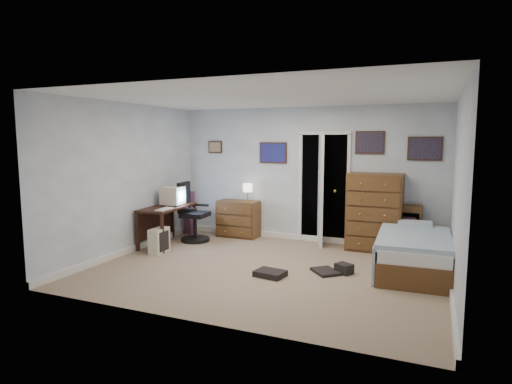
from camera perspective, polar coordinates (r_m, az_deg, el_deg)
floor at (r=6.42m, az=1.44°, el=-10.32°), size 5.00×4.00×0.02m
computer_desk at (r=7.94m, az=-12.24°, el=-3.00°), size 0.63×1.25×0.71m
crt_monitor at (r=7.96m, az=-11.03°, el=-0.49°), size 0.38×0.36×0.34m
keyboard at (r=7.48m, az=-12.13°, el=-2.25°), size 0.16×0.38×0.02m
pc_tower at (r=7.41m, az=-12.78°, el=-6.35°), size 0.21×0.40×0.42m
office_chair at (r=8.12m, az=-8.52°, el=-3.50°), size 0.57×0.57×1.11m
media_stack at (r=8.74m, az=-8.91°, el=-2.75°), size 0.18×0.18×0.86m
low_dresser at (r=8.41m, az=-2.36°, el=-3.58°), size 0.81×0.41×0.71m
table_lamp at (r=8.24m, az=-1.12°, el=0.49°), size 0.18×0.18×0.35m
doorway at (r=8.24m, az=9.50°, el=0.66°), size 0.96×1.12×2.05m
tall_dresser at (r=7.61m, az=15.54°, el=-2.59°), size 0.91×0.54×1.33m
headboard_bookcase at (r=7.73m, az=17.89°, el=-4.33°), size 0.90×0.27×0.80m
bed at (r=6.63m, az=20.19°, el=-7.52°), size 1.07×1.89×0.61m
wall_posters at (r=7.86m, az=10.69°, el=5.77°), size 4.38×0.04×0.60m
floor_clutter at (r=6.19m, az=6.47°, el=-10.50°), size 1.29×0.88×0.14m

